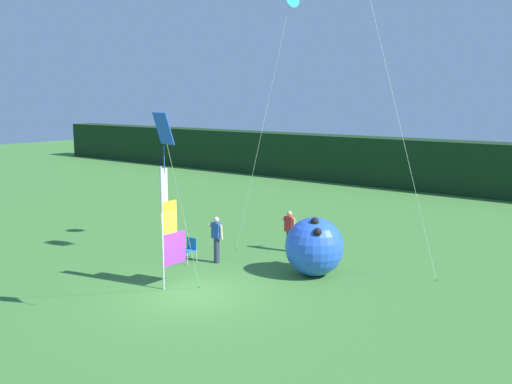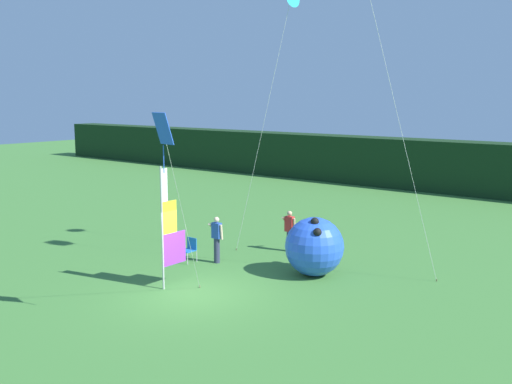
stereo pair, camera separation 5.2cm
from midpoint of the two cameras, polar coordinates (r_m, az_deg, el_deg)
The scene contains 9 objects.
ground_plane at distance 18.71m, azimuth -6.19°, elevation -9.79°, with size 120.00×120.00×0.00m, color #3D7533.
distant_treeline at distance 39.29m, azimuth 19.74°, elevation 2.24°, with size 80.00×2.40×3.30m, color black.
banner_flag at distance 18.91m, azimuth -8.38°, elevation -3.64°, with size 0.06×1.03×3.96m.
person_near_banner at distance 21.69m, azimuth -3.77°, elevation -4.52°, with size 0.55×0.48×1.74m.
person_mid_field at distance 23.29m, azimuth 3.34°, elevation -3.70°, with size 0.55×0.48×1.64m.
inflatable_balloon at distance 20.23m, azimuth 5.78°, elevation -5.30°, with size 2.03×2.03×2.11m.
folding_chair at distance 22.05m, azimuth -6.44°, elevation -5.45°, with size 0.51×0.51×0.89m.
kite_blue_diamond_0 at distance 14.94m, azimuth -8.74°, elevation 5.10°, with size 2.17×3.29×5.72m.
kite_cyan_delta_1 at distance 22.16m, azimuth 3.42°, elevation 18.06°, with size 2.42×0.92×9.91m.
Camera 2 is at (12.52, -12.49, 6.10)m, focal length 41.07 mm.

